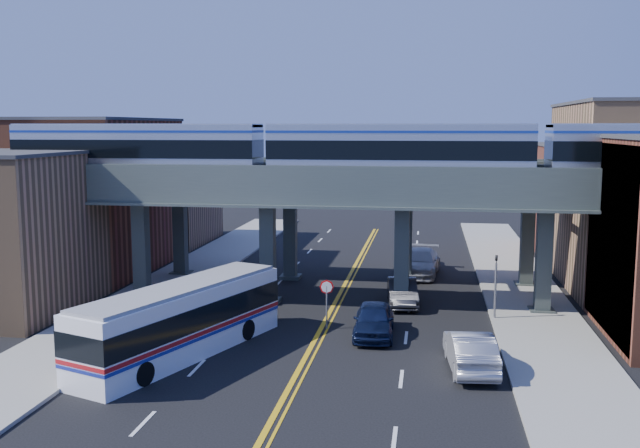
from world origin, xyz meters
The scene contains 20 objects.
ground centered at (0.00, 0.00, 0.00)m, with size 120.00×120.00×0.00m, color black.
sidewalk_west centered at (-11.50, 10.00, 0.08)m, with size 5.00×70.00×0.16m, color gray.
sidewalk_east centered at (11.50, 10.00, 0.08)m, with size 5.00×70.00×0.16m, color gray.
building_west_a centered at (-18.50, 4.00, 4.50)m, with size 8.00×10.00×9.00m, color #8D6B49.
building_west_b centered at (-18.50, 16.00, 5.50)m, with size 8.00×14.00×11.00m, color brown.
building_west_c centered at (-18.50, 29.00, 4.00)m, with size 8.00×10.00×8.00m, color #8D6B49.
building_east_b centered at (18.50, 16.00, 6.00)m, with size 8.00×14.00×12.00m, color #8D6B49.
building_east_c centered at (18.50, 29.00, 4.50)m, with size 8.00×10.00×9.00m, color brown.
mural_panel centered at (14.55, 4.00, 4.75)m, with size 0.10×9.50×9.50m, color teal.
elevated_viaduct_near centered at (0.00, 8.00, 6.47)m, with size 52.00×3.60×7.40m.
elevated_viaduct_far centered at (0.00, 15.00, 6.47)m, with size 52.00×3.60×7.40m.
transit_train centered at (3.74, 8.00, 9.23)m, with size 46.41×2.91×3.39m.
stop_sign centered at (0.30, 3.00, 1.76)m, with size 0.76×0.09×2.63m.
traffic_signal centered at (9.20, 6.00, 2.30)m, with size 0.15×0.18×4.10m.
transit_bus centered at (-5.75, -2.30, 1.63)m, with size 6.85×12.48×3.17m.
car_lane_a centered at (2.86, 2.05, 0.84)m, with size 1.99×4.94×1.68m, color #0D1633.
car_lane_b centered at (4.04, 8.68, 0.79)m, with size 1.66×4.77×1.57m, color #2F2E31.
car_lane_c centered at (4.87, 20.22, 0.70)m, with size 2.33×5.06×1.41m, color silver.
car_lane_d centered at (4.98, 17.60, 0.91)m, with size 2.56×6.30×1.83m, color #AAAAAF.
car_parked_curb centered at (7.43, -2.35, 0.86)m, with size 1.83×5.24×1.73m, color #9A9A9E.
Camera 1 is at (5.49, -33.12, 10.61)m, focal length 40.00 mm.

